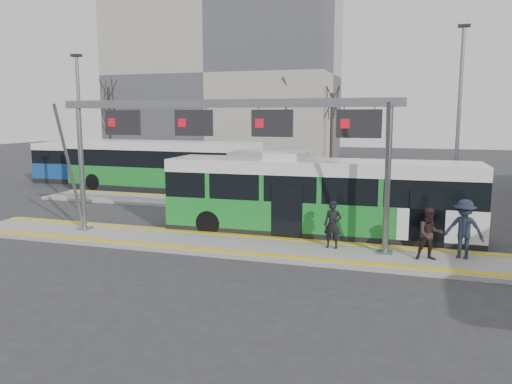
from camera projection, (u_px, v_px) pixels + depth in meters
ground at (230, 247)px, 18.32m from camera, size 120.00×120.00×0.00m
platform_main at (230, 245)px, 18.31m from camera, size 22.00×3.00×0.15m
platform_second at (213, 203)px, 27.04m from camera, size 20.00×3.00×0.15m
tactile_main at (230, 242)px, 18.29m from camera, size 22.00×2.65×0.02m
tactile_second at (220, 198)px, 28.11m from camera, size 20.00×0.35×0.02m
gantry at (223, 129)px, 18.01m from camera, size 13.00×1.68×5.20m
apartment_block at (225, 75)px, 55.01m from camera, size 24.50×12.50×18.40m
hero_bus at (318, 198)px, 19.81m from camera, size 12.20×2.87×3.34m
bg_bus_green at (162, 166)px, 31.76m from camera, size 12.70×3.13×3.15m
bg_bus_blue at (109, 164)px, 35.19m from camera, size 10.92×2.97×2.82m
passenger_a at (333, 225)px, 17.46m from camera, size 0.62×0.42×1.67m
passenger_b at (430, 234)px, 16.02m from camera, size 0.96×0.83×1.71m
passenger_c at (464, 229)px, 16.18m from camera, size 1.40×1.02×1.95m
tree_left at (290, 96)px, 47.74m from camera, size 1.40×1.40×8.69m
tree_mid at (332, 103)px, 46.96m from camera, size 1.40×1.40×7.77m
tree_far at (109, 98)px, 49.65m from camera, size 1.40×1.40×8.59m
lamp_west at (80, 131)px, 23.97m from camera, size 0.50×0.25×7.62m
lamp_east at (458, 121)px, 21.80m from camera, size 0.50×0.25×8.61m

